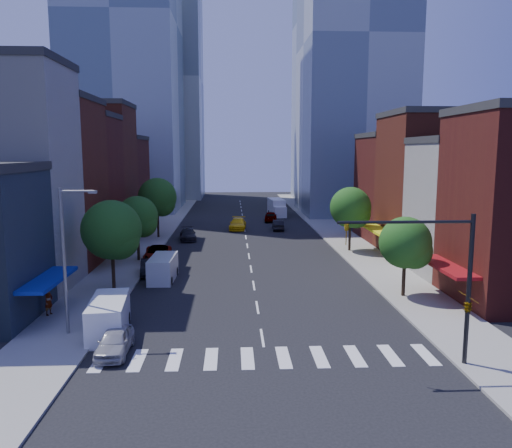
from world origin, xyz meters
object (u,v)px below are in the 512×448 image
(parked_car_second, at_px, (149,267))
(cargo_van_near, at_px, (108,318))
(pedestrian_near, at_px, (49,301))
(traffic_car_far, at_px, (271,216))
(taxi, at_px, (238,224))
(cargo_van_far, at_px, (163,269))
(pedestrian_far, at_px, (102,307))
(traffic_car_oncoming, at_px, (278,225))
(parked_car_third, at_px, (158,254))
(parked_car_rear, at_px, (188,234))
(parked_car_front, at_px, (115,342))
(box_truck, at_px, (277,208))

(parked_car_second, height_order, cargo_van_near, cargo_van_near)
(parked_car_second, relative_size, pedestrian_near, 2.24)
(traffic_car_far, bearing_deg, taxi, 60.84)
(cargo_van_far, xyz_separation_m, pedestrian_far, (-2.56, -10.70, -0.03))
(taxi, bearing_deg, traffic_car_oncoming, -3.34)
(cargo_van_near, relative_size, traffic_car_far, 1.14)
(parked_car_third, bearing_deg, pedestrian_near, -110.73)
(parked_car_second, bearing_deg, traffic_car_oncoming, 53.52)
(pedestrian_far, bearing_deg, pedestrian_near, -93.14)
(cargo_van_far, xyz_separation_m, pedestrian_near, (-6.49, -9.48, 0.03))
(parked_car_rear, relative_size, cargo_van_near, 0.91)
(cargo_van_near, height_order, taxi, cargo_van_near)
(traffic_car_oncoming, bearing_deg, parked_car_front, 74.95)
(parked_car_front, bearing_deg, pedestrian_far, 111.06)
(taxi, xyz_separation_m, traffic_car_oncoming, (5.83, -0.75, -0.09))
(parked_car_front, xyz_separation_m, cargo_van_far, (0.49, 16.10, 0.36))
(parked_car_rear, xyz_separation_m, box_truck, (13.55, 23.31, 0.69))
(parked_car_front, xyz_separation_m, parked_car_rear, (0.93, 36.38, 0.01))
(cargo_van_far, height_order, pedestrian_near, cargo_van_far)
(parked_car_rear, xyz_separation_m, cargo_van_near, (-1.98, -33.43, 0.40))
(traffic_car_oncoming, bearing_deg, traffic_car_far, -85.90)
(taxi, relative_size, traffic_car_oncoming, 1.27)
(box_truck, bearing_deg, cargo_van_far, -113.09)
(cargo_van_far, bearing_deg, traffic_car_oncoming, 67.08)
(parked_car_second, relative_size, pedestrian_far, 2.41)
(parked_car_second, xyz_separation_m, parked_car_rear, (2.00, 18.11, 0.02))
(cargo_van_near, height_order, traffic_car_far, cargo_van_near)
(parked_car_third, bearing_deg, pedestrian_far, -97.81)
(parked_car_front, xyz_separation_m, taxi, (7.43, 44.84, 0.11))
(box_truck, bearing_deg, traffic_car_far, -108.39)
(parked_car_second, height_order, parked_car_third, parked_car_third)
(cargo_van_near, xyz_separation_m, cargo_van_far, (1.54, 13.14, -0.05))
(parked_car_front, bearing_deg, parked_car_third, 92.65)
(parked_car_front, xyz_separation_m, parked_car_second, (-1.07, 18.28, -0.01))
(cargo_van_far, bearing_deg, box_truck, 73.82)
(parked_car_front, relative_size, traffic_car_oncoming, 0.94)
(cargo_van_near, xyz_separation_m, traffic_car_oncoming, (14.31, 41.13, -0.39))
(parked_car_second, bearing_deg, box_truck, 61.98)
(parked_car_third, height_order, pedestrian_near, pedestrian_near)
(parked_car_front, relative_size, box_truck, 0.55)
(parked_car_front, xyz_separation_m, cargo_van_near, (-1.05, 2.95, 0.41))
(parked_car_second, distance_m, parked_car_third, 5.52)
(parked_car_rear, height_order, traffic_car_far, traffic_car_far)
(cargo_van_near, bearing_deg, taxi, 72.47)
(taxi, bearing_deg, pedestrian_far, -99.52)
(cargo_van_near, height_order, cargo_van_far, cargo_van_near)
(parked_car_third, relative_size, traffic_car_far, 1.20)
(parked_car_front, relative_size, parked_car_rear, 0.84)
(cargo_van_far, height_order, pedestrian_far, cargo_van_far)
(box_truck, height_order, pedestrian_far, box_truck)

